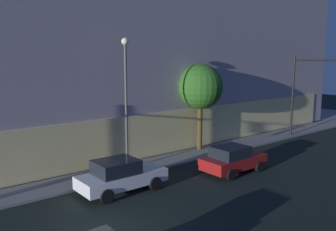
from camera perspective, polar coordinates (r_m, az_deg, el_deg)
The scene contains 6 objects.
modern_building at distance 37.17m, azimuth -6.51°, elevation 15.29°, with size 35.39×22.99×22.14m.
traffic_light_far_corner at distance 32.79m, azimuth 21.13°, elevation 4.77°, with size 0.32×4.73×7.00m.
street_lamp_sidewalk at distance 21.93m, azimuth -6.63°, elevation 4.28°, with size 0.44×0.44×7.96m.
sidewalk_tree at distance 26.79m, azimuth 5.10°, elevation 4.48°, with size 3.32×3.32×6.36m.
car_white at distance 19.41m, azimuth -7.49°, elevation -9.29°, with size 4.68×2.22×1.74m.
car_red at distance 22.69m, azimuth 10.07°, elevation -6.73°, with size 4.19×2.21×1.66m.
Camera 1 is at (-6.24, -12.17, 7.01)m, focal length 38.86 mm.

